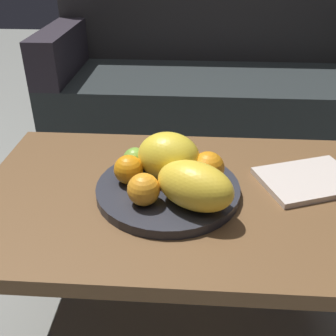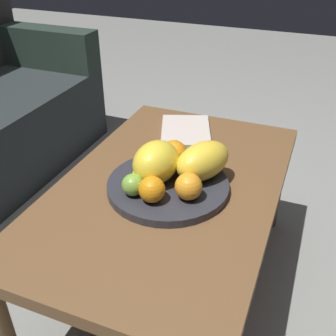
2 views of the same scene
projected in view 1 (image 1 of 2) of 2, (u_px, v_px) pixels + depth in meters
ground_plane at (177, 310)px, 1.26m from camera, size 8.00×8.00×0.00m
coffee_table at (179, 207)px, 1.05m from camera, size 1.04×0.65×0.45m
couch at (216, 87)px, 2.13m from camera, size 1.70×0.70×0.90m
fruit_bowl at (168, 189)px, 1.02m from camera, size 0.36×0.36×0.03m
melon_large_front at (169, 156)px, 1.01m from camera, size 0.18×0.15×0.12m
melon_smaller_beside at (195, 186)px, 0.91m from camera, size 0.22×0.19×0.11m
orange_front at (144, 189)px, 0.92m from camera, size 0.08×0.08×0.08m
orange_left at (128, 170)px, 1.00m from camera, size 0.07×0.07×0.07m
orange_right at (208, 168)px, 1.00m from camera, size 0.08×0.08×0.08m
apple_left at (135, 159)px, 1.06m from camera, size 0.06×0.06×0.06m
banana_bunch at (177, 162)px, 1.06m from camera, size 0.17×0.11×0.06m
magazine at (309, 180)px, 1.06m from camera, size 0.30×0.26×0.02m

